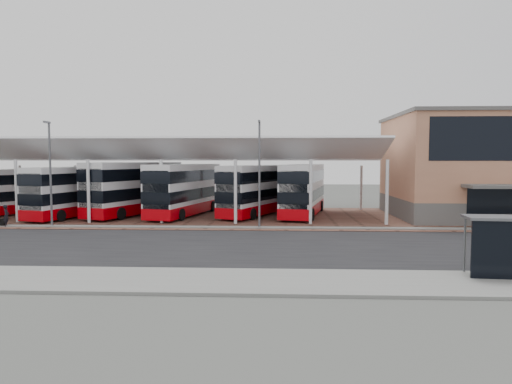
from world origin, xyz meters
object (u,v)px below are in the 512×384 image
(bus_4, at_px, (257,190))
(pedestrian, at_px, (6,216))
(terminal, at_px, (497,166))
(bus_3, at_px, (185,190))
(bus_2, at_px, (135,189))
(bus_0, at_px, (14,192))
(bus_1, at_px, (76,192))
(bus_5, at_px, (303,190))

(bus_4, xyz_separation_m, pedestrian, (-18.90, -8.49, -1.45))
(pedestrian, bearing_deg, terminal, -97.40)
(bus_3, relative_size, pedestrian, 6.96)
(bus_2, bearing_deg, pedestrian, -112.19)
(bus_3, relative_size, bus_4, 1.04)
(bus_0, relative_size, bus_4, 0.91)
(bus_0, xyz_separation_m, pedestrian, (3.89, -7.77, -1.27))
(terminal, xyz_separation_m, bus_2, (-32.94, 0.29, -2.17))
(terminal, bearing_deg, bus_2, 179.50)
(bus_4, distance_m, pedestrian, 20.77)
(terminal, relative_size, bus_3, 1.57)
(bus_3, distance_m, pedestrian, 14.61)
(bus_0, relative_size, bus_3, 0.88)
(bus_0, xyz_separation_m, bus_2, (11.37, 0.44, 0.32))
(bus_1, relative_size, bus_4, 0.99)
(bus_1, height_order, bus_4, bus_4)
(bus_0, relative_size, pedestrian, 6.10)
(terminal, distance_m, pedestrian, 41.35)
(pedestrian, bearing_deg, bus_3, -75.93)
(terminal, height_order, bus_1, terminal)
(bus_1, xyz_separation_m, pedestrian, (-2.52, -6.66, -1.38))
(bus_0, bearing_deg, bus_2, 28.47)
(terminal, height_order, bus_5, terminal)
(bus_1, height_order, pedestrian, bus_1)
(bus_4, bearing_deg, bus_1, -150.41)
(bus_1, distance_m, pedestrian, 7.26)
(bus_2, relative_size, pedestrian, 7.14)
(terminal, bearing_deg, bus_3, -179.80)
(bus_3, bearing_deg, bus_1, -160.11)
(bus_0, height_order, pedestrian, bus_0)
(pedestrian, bearing_deg, bus_1, -39.24)
(bus_2, bearing_deg, bus_1, -142.55)
(terminal, distance_m, bus_2, 33.01)
(bus_1, bearing_deg, terminal, 17.42)
(terminal, height_order, pedestrian, terminal)
(bus_1, distance_m, bus_5, 20.72)
(terminal, height_order, bus_0, terminal)
(bus_2, distance_m, bus_5, 15.70)
(bus_3, xyz_separation_m, pedestrian, (-12.25, -7.82, -1.50))
(bus_0, distance_m, bus_1, 6.51)
(bus_1, xyz_separation_m, bus_4, (16.37, 1.83, 0.06))
(pedestrian, bearing_deg, bus_2, -60.81)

